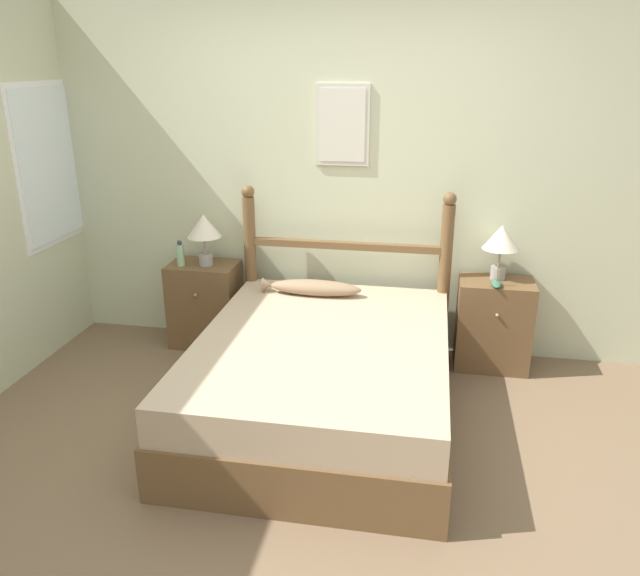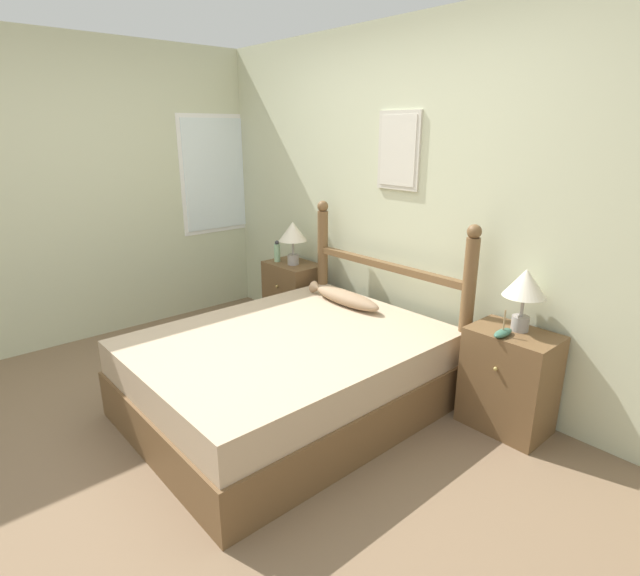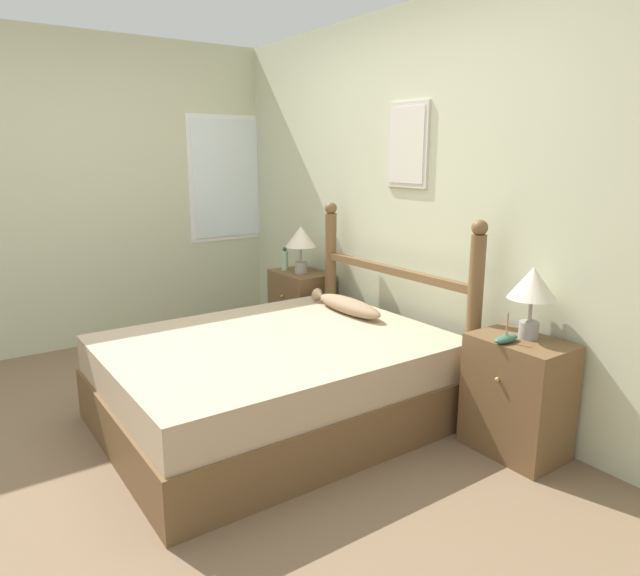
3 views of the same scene
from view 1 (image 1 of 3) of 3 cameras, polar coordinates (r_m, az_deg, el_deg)
The scene contains 11 objects.
ground_plane at distance 3.49m, azimuth -2.50°, elevation -16.60°, with size 16.00×16.00×0.00m, color #7A6047.
wall_back at distance 4.57m, azimuth 2.08°, elevation 9.94°, with size 6.40×0.08×2.55m.
bed at distance 3.84m, azimuth 0.24°, elevation -8.20°, with size 1.51×1.95×0.53m.
headboard at distance 4.53m, azimuth 2.30°, elevation 1.86°, with size 1.51×0.09×1.24m.
nightstand_left at distance 4.86m, azimuth -10.44°, elevation -1.46°, with size 0.51×0.37×0.65m.
nightstand_right at distance 4.59m, azimuth 15.54°, elevation -3.18°, with size 0.51×0.37×0.65m.
table_lamp_left at distance 4.64m, azimuth -10.57°, elevation 5.35°, with size 0.25×0.25×0.39m.
table_lamp_right at distance 4.44m, azimuth 16.24°, elevation 4.21°, with size 0.25×0.25×0.39m.
bottle at distance 4.72m, azimuth -12.65°, elevation 3.04°, with size 0.06×0.06×0.20m.
model_boat at distance 4.37m, azimuth 15.82°, elevation 0.43°, with size 0.07×0.17×0.16m.
fish_pillow at distance 4.36m, azimuth -0.66°, elevation 0.04°, with size 0.71×0.16×0.11m.
Camera 1 is at (0.64, -2.72, 2.08)m, focal length 35.00 mm.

